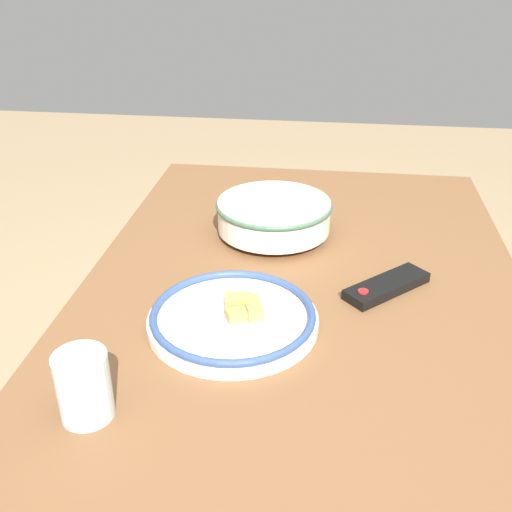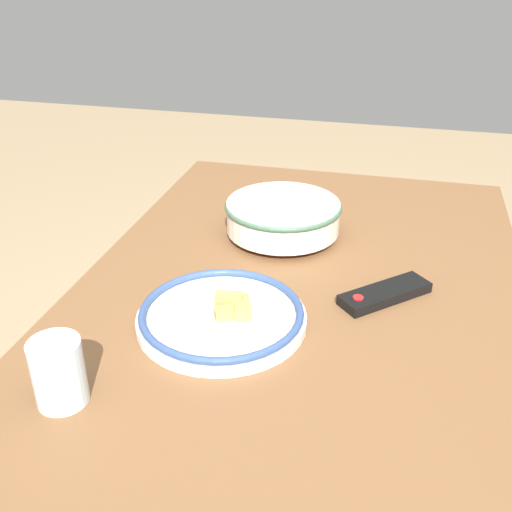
% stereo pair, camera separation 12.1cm
% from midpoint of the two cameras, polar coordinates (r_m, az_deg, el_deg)
% --- Properties ---
extents(dining_table, '(1.52, 0.88, 0.76)m').
position_cam_midpoint_polar(dining_table, '(1.16, 1.03, -8.79)').
color(dining_table, brown).
rests_on(dining_table, ground_plane).
extents(noodle_bowl, '(0.27, 0.27, 0.08)m').
position_cam_midpoint_polar(noodle_bowl, '(1.37, -0.81, 3.86)').
color(noodle_bowl, silver).
rests_on(noodle_bowl, dining_table).
extents(food_plate, '(0.30, 0.30, 0.05)m').
position_cam_midpoint_polar(food_plate, '(1.07, -5.43, -5.96)').
color(food_plate, white).
rests_on(food_plate, dining_table).
extents(tv_remote, '(0.17, 0.18, 0.02)m').
position_cam_midpoint_polar(tv_remote, '(1.18, 9.51, -2.91)').
color(tv_remote, black).
rests_on(tv_remote, dining_table).
extents(drinking_glass, '(0.08, 0.08, 0.11)m').
position_cam_midpoint_polar(drinking_glass, '(0.92, -19.85, -11.71)').
color(drinking_glass, silver).
rests_on(drinking_glass, dining_table).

